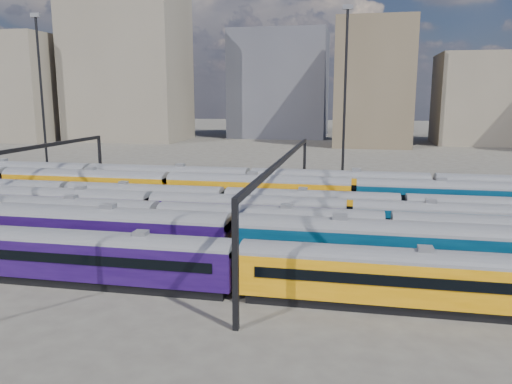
# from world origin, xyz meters

# --- Properties ---
(ground) EXTENTS (500.00, 500.00, 0.00)m
(ground) POSITION_xyz_m (0.00, 0.00, 0.00)
(ground) COLOR #423E38
(ground) RESTS_ON ground
(rake_1) EXTENTS (156.39, 3.26, 5.51)m
(rake_1) POSITION_xyz_m (-3.84, -10.00, 2.89)
(rake_1) COLOR black
(rake_1) RESTS_ON ground
(rake_2) EXTENTS (121.42, 2.96, 4.98)m
(rake_2) POSITION_xyz_m (-0.84, -5.00, 2.62)
(rake_2) COLOR black
(rake_2) RESTS_ON ground
(rake_3) EXTENTS (118.91, 2.90, 4.88)m
(rake_3) POSITION_xyz_m (-3.62, 0.00, 2.56)
(rake_3) COLOR black
(rake_3) RESTS_ON ground
(rake_4) EXTENTS (93.68, 2.75, 4.61)m
(rake_4) POSITION_xyz_m (12.18, 5.00, 2.42)
(rake_4) COLOR black
(rake_4) RESTS_ON ground
(rake_5) EXTENTS (132.50, 3.23, 5.45)m
(rake_5) POSITION_xyz_m (-5.55, 10.00, 2.86)
(rake_5) COLOR black
(rake_5) RESTS_ON ground
(rake_6) EXTENTS (155.68, 3.25, 5.49)m
(rake_6) POSITION_xyz_m (14.68, 15.00, 2.88)
(rake_6) COLOR black
(rake_6) RESTS_ON ground
(gantry_1) EXTENTS (0.35, 40.35, 8.03)m
(gantry_1) POSITION_xyz_m (-20.00, 0.00, 6.79)
(gantry_1) COLOR black
(gantry_1) RESTS_ON ground
(gantry_2) EXTENTS (0.35, 40.35, 8.03)m
(gantry_2) POSITION_xyz_m (10.00, 0.00, 6.79)
(gantry_2) COLOR black
(gantry_2) RESTS_ON ground
(mast_1) EXTENTS (1.40, 0.50, 25.60)m
(mast_1) POSITION_xyz_m (-30.00, 22.00, 13.97)
(mast_1) COLOR black
(mast_1) RESTS_ON ground
(mast_3) EXTENTS (1.40, 0.50, 25.60)m
(mast_3) POSITION_xyz_m (15.00, 24.00, 13.97)
(mast_3) COLOR black
(mast_3) RESTS_ON ground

